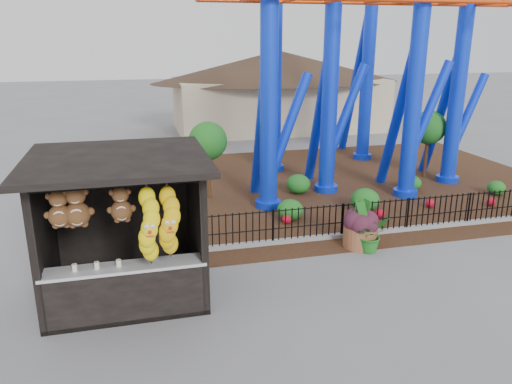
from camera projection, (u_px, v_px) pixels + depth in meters
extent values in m
plane|color=slate|center=(276.00, 303.00, 10.45)|extent=(120.00, 120.00, 0.00)
cube|color=#331E11|center=(318.00, 185.00, 18.79)|extent=(18.00, 12.00, 0.02)
cube|color=gray|center=(381.00, 232.00, 14.15)|extent=(18.00, 0.18, 0.12)
cube|color=black|center=(128.00, 291.00, 10.84)|extent=(3.20, 2.60, 0.10)
cube|color=black|center=(123.00, 210.00, 11.56)|extent=(3.20, 0.12, 3.00)
cube|color=black|center=(44.00, 236.00, 10.05)|extent=(0.12, 2.60, 3.00)
cube|color=black|center=(196.00, 223.00, 10.78)|extent=(0.12, 2.60, 3.00)
cube|color=black|center=(117.00, 159.00, 9.72)|extent=(3.50, 3.40, 0.12)
cube|color=black|center=(35.00, 262.00, 8.92)|extent=(0.14, 0.14, 3.00)
cube|color=black|center=(205.00, 245.00, 9.63)|extent=(0.14, 0.14, 3.00)
cube|color=black|center=(127.00, 294.00, 9.72)|extent=(3.00, 0.50, 1.10)
cube|color=silver|center=(125.00, 267.00, 9.55)|extent=(3.10, 0.55, 0.06)
cylinder|color=black|center=(117.00, 187.00, 8.67)|extent=(2.90, 0.04, 0.04)
cylinder|color=#0D33EC|center=(269.00, 100.00, 15.32)|extent=(0.56, 0.56, 7.00)
cylinder|color=#0D33EC|center=(268.00, 204.00, 16.32)|extent=(0.84, 0.84, 0.24)
cylinder|color=#0D33EC|center=(330.00, 89.00, 16.97)|extent=(0.56, 0.56, 7.30)
cylinder|color=#0D33EC|center=(326.00, 188.00, 18.02)|extent=(0.84, 0.84, 0.24)
cylinder|color=#0D33EC|center=(415.00, 88.00, 16.42)|extent=(0.56, 0.56, 7.50)
cylinder|color=#0D33EC|center=(405.00, 193.00, 17.50)|extent=(0.84, 0.84, 0.24)
cylinder|color=#0D33EC|center=(457.00, 95.00, 18.25)|extent=(0.56, 0.56, 6.60)
cylinder|color=#0D33EC|center=(447.00, 179.00, 19.20)|extent=(0.84, 0.84, 0.24)
cylinder|color=#0D33EC|center=(275.00, 53.00, 19.46)|extent=(0.56, 0.56, 9.50)
cylinder|color=#0D33EC|center=(274.00, 168.00, 20.84)|extent=(0.84, 0.84, 0.24)
cylinder|color=#0D33EC|center=(370.00, 39.00, 21.30)|extent=(0.56, 0.56, 10.50)
cylinder|color=#0D33EC|center=(362.00, 156.00, 22.82)|extent=(0.84, 0.84, 0.24)
cylinder|color=#0D33EC|center=(261.00, 123.00, 16.41)|extent=(0.36, 2.21, 5.85)
cylinder|color=#0D33EC|center=(287.00, 131.00, 16.07)|extent=(1.62, 0.32, 3.73)
cylinder|color=#0D33EC|center=(319.00, 112.00, 18.08)|extent=(0.36, 2.29, 6.10)
cylinder|color=#0D33EC|center=(344.00, 119.00, 17.74)|extent=(1.67, 0.32, 3.88)
cylinder|color=#0D33EC|center=(399.00, 112.00, 17.53)|extent=(0.36, 2.34, 6.26)
cylinder|color=#0D33EC|center=(425.00, 119.00, 17.20)|extent=(1.71, 0.32, 3.99)
cylinder|color=#0D33EC|center=(440.00, 114.00, 19.33)|extent=(0.36, 2.10, 5.53)
cylinder|color=#0D33EC|center=(465.00, 120.00, 18.99)|extent=(1.54, 0.32, 3.52)
cylinder|color=brown|center=(360.00, 236.00, 13.21)|extent=(1.01, 1.01, 0.58)
ellipsoid|color=#381623|center=(362.00, 215.00, 13.02)|extent=(0.70, 0.70, 0.64)
imported|color=#325F1C|center=(370.00, 234.00, 12.88)|extent=(1.05, 0.98, 0.95)
ellipsoid|color=#1B5D1B|center=(290.00, 210.00, 15.12)|extent=(0.79, 0.79, 0.63)
ellipsoid|color=#1B5D1B|center=(365.00, 200.00, 15.86)|extent=(0.92, 0.92, 0.73)
ellipsoid|color=#1B5D1B|center=(412.00, 183.00, 18.08)|extent=(0.65, 0.65, 0.52)
ellipsoid|color=#1B5D1B|center=(298.00, 184.00, 17.69)|extent=(0.85, 0.85, 0.68)
ellipsoid|color=#1B5D1B|center=(496.00, 188.00, 17.55)|extent=(0.62, 0.62, 0.49)
sphere|color=red|center=(287.00, 219.00, 14.84)|extent=(0.28, 0.28, 0.28)
sphere|color=red|center=(380.00, 214.00, 15.30)|extent=(0.28, 0.28, 0.28)
sphere|color=red|center=(430.00, 203.00, 16.24)|extent=(0.28, 0.28, 0.28)
sphere|color=red|center=(491.00, 202.00, 16.39)|extent=(0.28, 0.28, 0.28)
cube|color=#BFAD8C|center=(278.00, 104.00, 29.93)|extent=(12.00, 6.00, 3.00)
cone|color=#332319|center=(278.00, 63.00, 29.21)|extent=(15.00, 15.00, 1.80)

